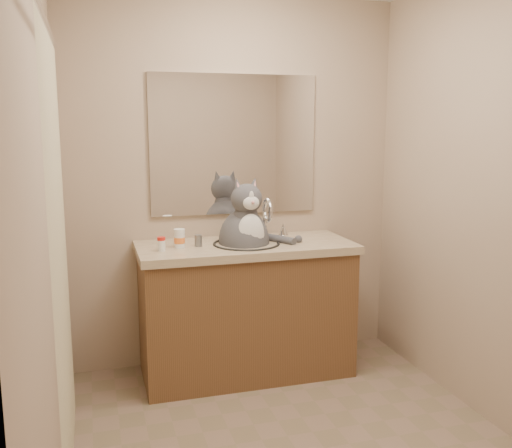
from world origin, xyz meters
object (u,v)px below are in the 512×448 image
(grey_canister, at_px, (198,241))
(cat, at_px, (245,237))
(pill_bottle_orange, at_px, (179,239))
(pill_bottle_redcap, at_px, (161,244))

(grey_canister, bearing_deg, cat, 0.92)
(cat, height_order, pill_bottle_orange, cat)
(pill_bottle_redcap, bearing_deg, pill_bottle_orange, 28.85)
(cat, relative_size, grey_canister, 8.79)
(pill_bottle_redcap, xyz_separation_m, grey_canister, (0.23, 0.07, -0.01))
(cat, distance_m, pill_bottle_orange, 0.41)
(cat, relative_size, pill_bottle_redcap, 7.58)
(pill_bottle_redcap, bearing_deg, grey_canister, 16.17)
(cat, bearing_deg, pill_bottle_orange, 175.30)
(pill_bottle_redcap, bearing_deg, cat, 7.75)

